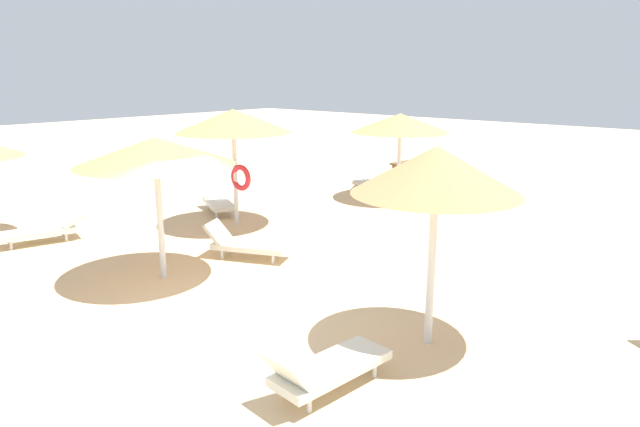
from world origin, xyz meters
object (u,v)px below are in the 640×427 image
object	(u,v)px
lounger_5	(324,368)
parasol_6	(155,152)
lounger_0	(43,230)
lounger_6	(245,244)
bench_2	(405,165)
bench_1	(472,181)
lounger_2	(218,202)
bench_0	(474,183)
parasol_1	(400,123)
lounger_1	(366,177)
parasol_2	(233,122)
parasol_5	(436,171)

from	to	relation	value
lounger_5	parasol_6	bearing A→B (deg)	168.47
lounger_0	lounger_6	world-z (taller)	lounger_6
lounger_0	bench_2	bearing A→B (deg)	84.50
lounger_6	bench_1	distance (m)	10.08
lounger_2	bench_0	size ratio (longest dim) A/B	1.30
parasol_1	lounger_2	distance (m)	6.25
parasol_1	lounger_5	size ratio (longest dim) A/B	1.65
parasol_6	lounger_1	xyz separation A→B (m)	(-2.59, 10.28, -2.22)
lounger_2	bench_1	bearing A→B (deg)	61.13
lounger_6	bench_0	world-z (taller)	lounger_6
lounger_1	bench_2	world-z (taller)	lounger_1
parasol_6	lounger_2	xyz separation A→B (m)	(-3.52, 4.24, -2.23)
parasol_1	bench_2	world-z (taller)	parasol_1
parasol_2	lounger_6	distance (m)	3.80
parasol_2	parasol_6	xyz separation A→B (m)	(2.01, -3.67, -0.22)
lounger_6	bench_2	xyz separation A→B (m)	(-3.24, 11.52, 0.02)
parasol_1	lounger_2	world-z (taller)	parasol_1
parasol_5	bench_0	xyz separation A→B (m)	(-4.54, 10.74, -2.32)
lounger_0	bench_2	size ratio (longest dim) A/B	1.31
parasol_5	bench_2	distance (m)	15.17
lounger_5	bench_0	distance (m)	13.48
lounger_5	lounger_6	distance (m)	5.68
lounger_1	parasol_2	bearing A→B (deg)	-84.96
lounger_1	lounger_6	xyz separation A→B (m)	(2.90, -8.37, -0.00)
lounger_5	bench_0	size ratio (longest dim) A/B	1.23
lounger_1	bench_2	bearing A→B (deg)	96.19
parasol_5	parasol_6	world-z (taller)	parasol_5
lounger_1	parasol_6	bearing A→B (deg)	-75.85
lounger_1	lounger_5	size ratio (longest dim) A/B	1.03
lounger_0	parasol_5	bearing A→B (deg)	8.88
lounger_0	bench_2	world-z (taller)	lounger_0
parasol_2	parasol_6	distance (m)	4.19
parasol_1	parasol_6	world-z (taller)	parasol_6
bench_1	lounger_0	bearing A→B (deg)	-111.93
parasol_2	lounger_5	size ratio (longest dim) A/B	1.63
parasol_5	parasol_6	bearing A→B (deg)	-169.48
parasol_1	parasol_2	world-z (taller)	parasol_2
parasol_2	lounger_0	world-z (taller)	parasol_2
lounger_5	bench_1	bearing A→B (deg)	108.68
parasol_1	bench_0	size ratio (longest dim) A/B	2.03
lounger_1	bench_1	size ratio (longest dim) A/B	1.27
parasol_5	lounger_2	xyz separation A→B (m)	(-8.99, 3.22, -2.35)
parasol_2	parasol_6	size ratio (longest dim) A/B	1.02
lounger_1	lounger_2	bearing A→B (deg)	-98.69
lounger_1	bench_1	bearing A→B (deg)	26.91
parasol_6	bench_0	bearing A→B (deg)	85.47
parasol_6	lounger_0	bearing A→B (deg)	-173.23
parasol_1	bench_0	xyz separation A→B (m)	(1.48, 2.45, -2.10)
parasol_1	bench_1	size ratio (longest dim) A/B	2.05
lounger_0	lounger_1	distance (m)	10.92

